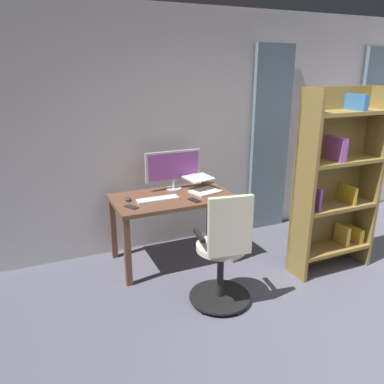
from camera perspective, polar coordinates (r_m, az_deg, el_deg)
The scene contains 13 objects.
back_room_partition at distance 4.77m, azimuth 7.55°, elevation 9.71°, with size 6.18×0.10×2.68m, color silver.
curtain_left_panel at distance 6.02m, azimuth 25.02°, elevation 8.15°, with size 0.39×0.06×2.31m, color slate.
curtain_right_panel at distance 4.90m, azimuth 11.72°, elevation 7.55°, with size 0.53×0.06×2.31m, color slate.
desk at distance 4.03m, azimuth -2.86°, elevation -2.01°, with size 1.27×0.71×0.74m.
office_chair at distance 3.31m, azimuth 4.79°, elevation -9.43°, with size 0.56×0.56×1.07m.
computer_monitor at distance 4.17m, azimuth -2.85°, elevation 3.77°, with size 0.63×0.18×0.43m.
computer_keyboard at distance 3.87m, azimuth -5.19°, elevation -1.11°, with size 0.43×0.13×0.02m, color silver.
laptop at distance 4.13m, azimuth 1.64°, elevation 0.86°, with size 0.38×0.42×0.16m.
computer_mouse at distance 3.91m, azimuth -9.69°, elevation -1.04°, with size 0.06×0.10×0.04m, color #333338.
cell_phone_face_up at distance 3.85m, azimuth 0.38°, elevation -1.25°, with size 0.07×0.14×0.01m, color black.
cell_phone_by_monitor at distance 3.71m, azimuth -9.15°, elevation -2.25°, with size 0.07×0.14×0.01m, color #232328.
mug_coffee at distance 4.41m, azimuth 1.92°, elevation 1.86°, with size 0.13×0.09×0.10m.
bookshelf at distance 4.06m, azimuth 20.73°, elevation 1.48°, with size 0.88×0.30×1.87m.
Camera 1 is at (2.44, 1.22, 2.03)m, focal length 35.26 mm.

